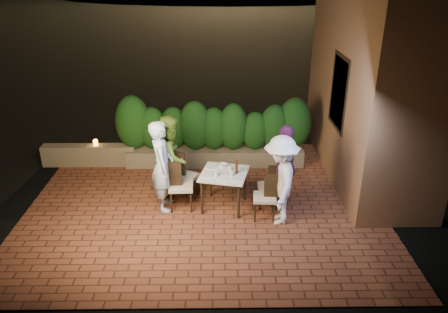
{
  "coord_description": "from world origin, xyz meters",
  "views": [
    {
      "loc": [
        0.3,
        -7.25,
        4.51
      ],
      "look_at": [
        0.4,
        0.4,
        1.05
      ],
      "focal_mm": 35.0,
      "sensor_mm": 36.0,
      "label": 1
    }
  ],
  "objects_px": {
    "dining_table": "(224,190)",
    "diner_blue": "(162,166)",
    "diner_white": "(281,181)",
    "parapet_lamp": "(96,143)",
    "bowl": "(223,165)",
    "chair_left_back": "(184,175)",
    "chair_right_front": "(265,196)",
    "diner_purple": "(285,167)",
    "beer_bottle": "(237,167)",
    "chair_right_back": "(268,186)",
    "diner_green": "(171,157)",
    "chair_left_front": "(181,185)"
  },
  "relations": [
    {
      "from": "chair_left_back",
      "to": "diner_green",
      "type": "bearing_deg",
      "value": -172.1
    },
    {
      "from": "diner_purple",
      "to": "diner_green",
      "type": "bearing_deg",
      "value": -82.08
    },
    {
      "from": "dining_table",
      "to": "diner_blue",
      "type": "height_order",
      "value": "diner_blue"
    },
    {
      "from": "chair_left_back",
      "to": "chair_right_back",
      "type": "xyz_separation_m",
      "value": [
        1.68,
        -0.36,
        -0.06
      ]
    },
    {
      "from": "diner_purple",
      "to": "bowl",
      "type": "bearing_deg",
      "value": -83.11
    },
    {
      "from": "diner_blue",
      "to": "beer_bottle",
      "type": "bearing_deg",
      "value": -99.66
    },
    {
      "from": "chair_right_front",
      "to": "chair_right_back",
      "type": "distance_m",
      "value": 0.47
    },
    {
      "from": "diner_green",
      "to": "diner_white",
      "type": "height_order",
      "value": "diner_green"
    },
    {
      "from": "chair_left_back",
      "to": "dining_table",
      "type": "bearing_deg",
      "value": 3.47
    },
    {
      "from": "chair_right_front",
      "to": "diner_white",
      "type": "relative_size",
      "value": 0.54
    },
    {
      "from": "parapet_lamp",
      "to": "chair_left_back",
      "type": "bearing_deg",
      "value": -35.93
    },
    {
      "from": "chair_right_back",
      "to": "diner_blue",
      "type": "bearing_deg",
      "value": 1.95
    },
    {
      "from": "bowl",
      "to": "diner_blue",
      "type": "bearing_deg",
      "value": -164.33
    },
    {
      "from": "diner_white",
      "to": "chair_left_back",
      "type": "bearing_deg",
      "value": -113.85
    },
    {
      "from": "bowl",
      "to": "chair_right_front",
      "type": "relative_size",
      "value": 0.19
    },
    {
      "from": "dining_table",
      "to": "diner_white",
      "type": "bearing_deg",
      "value": -28.0
    },
    {
      "from": "beer_bottle",
      "to": "diner_blue",
      "type": "relative_size",
      "value": 0.15
    },
    {
      "from": "dining_table",
      "to": "chair_right_front",
      "type": "distance_m",
      "value": 0.87
    },
    {
      "from": "beer_bottle",
      "to": "parapet_lamp",
      "type": "xyz_separation_m",
      "value": [
        -3.25,
        2.02,
        -0.32
      ]
    },
    {
      "from": "diner_white",
      "to": "diner_purple",
      "type": "height_order",
      "value": "diner_purple"
    },
    {
      "from": "chair_left_front",
      "to": "chair_right_front",
      "type": "xyz_separation_m",
      "value": [
        1.6,
        -0.38,
        -0.04
      ]
    },
    {
      "from": "chair_right_back",
      "to": "diner_green",
      "type": "bearing_deg",
      "value": -13.32
    },
    {
      "from": "chair_left_back",
      "to": "diner_green",
      "type": "xyz_separation_m",
      "value": [
        -0.26,
        0.11,
        0.38
      ]
    },
    {
      "from": "diner_white",
      "to": "diner_purple",
      "type": "distance_m",
      "value": 0.59
    },
    {
      "from": "diner_purple",
      "to": "parapet_lamp",
      "type": "xyz_separation_m",
      "value": [
        -4.19,
        1.97,
        -0.29
      ]
    },
    {
      "from": "bowl",
      "to": "parapet_lamp",
      "type": "distance_m",
      "value": 3.44
    },
    {
      "from": "diner_purple",
      "to": "diner_white",
      "type": "bearing_deg",
      "value": 4.1
    },
    {
      "from": "chair_right_front",
      "to": "chair_right_back",
      "type": "relative_size",
      "value": 1.05
    },
    {
      "from": "diner_green",
      "to": "parapet_lamp",
      "type": "xyz_separation_m",
      "value": [
        -1.94,
        1.49,
        -0.3
      ]
    },
    {
      "from": "chair_right_front",
      "to": "diner_blue",
      "type": "xyz_separation_m",
      "value": [
        -1.94,
        0.39,
        0.45
      ]
    },
    {
      "from": "beer_bottle",
      "to": "diner_white",
      "type": "bearing_deg",
      "value": -33.66
    },
    {
      "from": "diner_white",
      "to": "diner_purple",
      "type": "relative_size",
      "value": 1.0
    },
    {
      "from": "diner_purple",
      "to": "parapet_lamp",
      "type": "height_order",
      "value": "diner_purple"
    },
    {
      "from": "dining_table",
      "to": "diner_white",
      "type": "xyz_separation_m",
      "value": [
        1.02,
        -0.54,
        0.48
      ]
    },
    {
      "from": "chair_right_front",
      "to": "diner_purple",
      "type": "distance_m",
      "value": 0.73
    },
    {
      "from": "diner_green",
      "to": "diner_white",
      "type": "xyz_separation_m",
      "value": [
        2.08,
        -1.05,
        -0.02
      ]
    },
    {
      "from": "diner_white",
      "to": "parapet_lamp",
      "type": "height_order",
      "value": "diner_white"
    },
    {
      "from": "chair_left_back",
      "to": "diner_purple",
      "type": "relative_size",
      "value": 0.58
    },
    {
      "from": "bowl",
      "to": "diner_white",
      "type": "xyz_separation_m",
      "value": [
        1.04,
        -0.84,
        0.08
      ]
    },
    {
      "from": "chair_left_back",
      "to": "diner_green",
      "type": "height_order",
      "value": "diner_green"
    },
    {
      "from": "chair_right_front",
      "to": "diner_green",
      "type": "distance_m",
      "value": 2.09
    },
    {
      "from": "chair_right_front",
      "to": "diner_blue",
      "type": "distance_m",
      "value": 2.03
    },
    {
      "from": "diner_white",
      "to": "parapet_lamp",
      "type": "relative_size",
      "value": 12.21
    },
    {
      "from": "parapet_lamp",
      "to": "diner_blue",
      "type": "bearing_deg",
      "value": -47.95
    },
    {
      "from": "chair_right_back",
      "to": "diner_green",
      "type": "xyz_separation_m",
      "value": [
        -1.94,
        0.47,
        0.43
      ]
    },
    {
      "from": "chair_left_back",
      "to": "chair_right_front",
      "type": "xyz_separation_m",
      "value": [
        1.56,
        -0.82,
        -0.04
      ]
    },
    {
      "from": "dining_table",
      "to": "diner_blue",
      "type": "bearing_deg",
      "value": -178.79
    },
    {
      "from": "parapet_lamp",
      "to": "chair_left_front",
      "type": "bearing_deg",
      "value": -43.14
    },
    {
      "from": "dining_table",
      "to": "chair_right_back",
      "type": "distance_m",
      "value": 0.88
    },
    {
      "from": "chair_left_front",
      "to": "diner_purple",
      "type": "distance_m",
      "value": 2.05
    }
  ]
}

